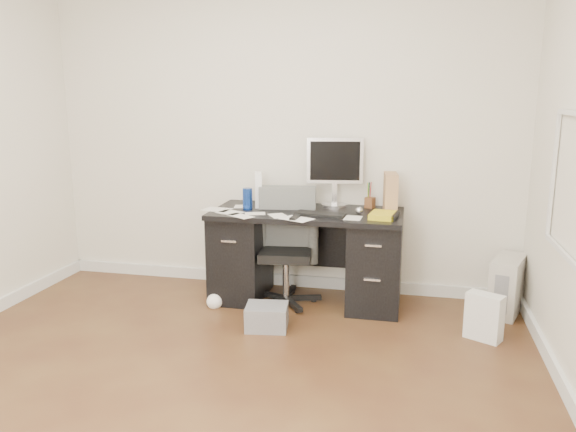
% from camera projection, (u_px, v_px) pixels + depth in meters
% --- Properties ---
extents(ground, '(4.00, 4.00, 0.00)m').
position_uv_depth(ground, '(197.00, 401.00, 3.09)').
color(ground, '#432315').
rests_on(ground, ground).
extents(room_shell, '(4.02, 4.02, 2.71)m').
position_uv_depth(room_shell, '(194.00, 93.00, 2.76)').
color(room_shell, beige).
rests_on(room_shell, ground).
extents(desk, '(1.50, 0.70, 0.75)m').
position_uv_depth(desk, '(307.00, 254.00, 4.52)').
color(desk, black).
rests_on(desk, ground).
extents(loose_papers, '(1.10, 0.60, 0.00)m').
position_uv_depth(loose_papers, '(281.00, 211.00, 4.44)').
color(loose_papers, white).
rests_on(loose_papers, desk).
extents(lcd_monitor, '(0.49, 0.32, 0.57)m').
position_uv_depth(lcd_monitor, '(335.00, 172.00, 4.57)').
color(lcd_monitor, silver).
rests_on(lcd_monitor, desk).
extents(keyboard, '(0.40, 0.19, 0.02)m').
position_uv_depth(keyboard, '(320.00, 214.00, 4.28)').
color(keyboard, black).
rests_on(keyboard, desk).
extents(computer_mouse, '(0.08, 0.08, 0.06)m').
position_uv_depth(computer_mouse, '(359.00, 211.00, 4.32)').
color(computer_mouse, silver).
rests_on(computer_mouse, desk).
extents(travel_mug, '(0.08, 0.08, 0.17)m').
position_uv_depth(travel_mug, '(248.00, 199.00, 4.48)').
color(travel_mug, '#153796').
rests_on(travel_mug, desk).
extents(white_binder, '(0.17, 0.26, 0.27)m').
position_uv_depth(white_binder, '(258.00, 190.00, 4.63)').
color(white_binder, white).
rests_on(white_binder, desk).
extents(magazine_file, '(0.16, 0.27, 0.30)m').
position_uv_depth(magazine_file, '(390.00, 193.00, 4.39)').
color(magazine_file, '#AB8152').
rests_on(magazine_file, desk).
extents(pen_cup, '(0.11, 0.11, 0.21)m').
position_uv_depth(pen_cup, '(370.00, 195.00, 4.55)').
color(pen_cup, '#5A3019').
rests_on(pen_cup, desk).
extents(yellow_book, '(0.22, 0.26, 0.04)m').
position_uv_depth(yellow_book, '(384.00, 215.00, 4.19)').
color(yellow_book, gold).
rests_on(yellow_book, desk).
extents(paper_remote, '(0.28, 0.26, 0.02)m').
position_uv_depth(paper_remote, '(297.00, 218.00, 4.16)').
color(paper_remote, white).
rests_on(paper_remote, desk).
extents(office_chair, '(0.59, 0.59, 0.93)m').
position_uv_depth(office_chair, '(286.00, 247.00, 4.46)').
color(office_chair, '#4D4F4D').
rests_on(office_chair, ground).
extents(pc_tower, '(0.33, 0.48, 0.44)m').
position_uv_depth(pc_tower, '(507.00, 285.00, 4.30)').
color(pc_tower, '#BAB3A8').
rests_on(pc_tower, ground).
extents(shopping_bag, '(0.29, 0.27, 0.33)m').
position_uv_depth(shopping_bag, '(484.00, 317.00, 3.84)').
color(shopping_bag, silver).
rests_on(shopping_bag, ground).
extents(wicker_basket, '(0.45, 0.45, 0.37)m').
position_uv_depth(wicker_basket, '(231.00, 269.00, 4.82)').
color(wicker_basket, '#4F3817').
rests_on(wicker_basket, ground).
extents(desk_printer, '(0.33, 0.28, 0.17)m').
position_uv_depth(desk_printer, '(267.00, 317.00, 4.04)').
color(desk_printer, slate).
rests_on(desk_printer, ground).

